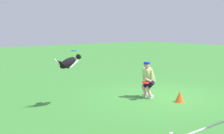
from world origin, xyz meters
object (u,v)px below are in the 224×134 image
at_px(frisbee_held, 145,83).
at_px(person, 148,78).
at_px(dog, 69,62).
at_px(training_cone, 180,97).
at_px(frisbee_flying, 75,51).

bearing_deg(frisbee_held, person, -149.86).
distance_m(dog, frisbee_held, 2.75).
height_order(person, training_cone, person).
relative_size(frisbee_flying, frisbee_held, 0.98).
relative_size(person, frisbee_held, 5.05).
height_order(dog, training_cone, dog).
height_order(frisbee_flying, training_cone, frisbee_flying).
xyz_separation_m(person, frisbee_held, (0.33, 0.19, -0.09)).
height_order(frisbee_flying, frisbee_held, frisbee_flying).
height_order(dog, frisbee_flying, frisbee_flying).
bearing_deg(frisbee_held, training_cone, 125.80).
bearing_deg(training_cone, dog, -31.76).
height_order(person, dog, dog).
xyz_separation_m(frisbee_flying, frisbee_held, (-2.23, 0.99, -1.16)).
bearing_deg(person, training_cone, 115.44).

